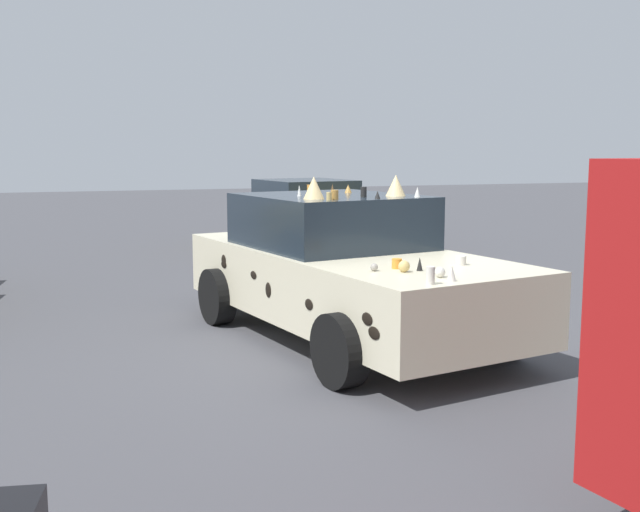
% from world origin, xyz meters
% --- Properties ---
extents(ground_plane, '(60.00, 60.00, 0.00)m').
position_xyz_m(ground_plane, '(0.00, 0.00, 0.00)').
color(ground_plane, '#47474C').
extents(art_car_decorated, '(4.59, 2.61, 1.72)m').
position_xyz_m(art_car_decorated, '(0.07, 0.01, 0.74)').
color(art_car_decorated, beige).
rests_on(art_car_decorated, ground).
extents(parked_sedan_behind_right, '(4.22, 2.49, 1.36)m').
position_xyz_m(parked_sedan_behind_right, '(7.27, -2.07, 0.69)').
color(parked_sedan_behind_right, gold).
rests_on(parked_sedan_behind_right, ground).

